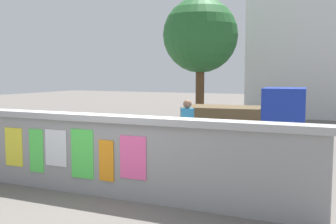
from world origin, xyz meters
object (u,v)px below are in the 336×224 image
object	(u,v)px
auto_rickshaw_truck	(250,119)
tree_roadside	(200,36)
bicycle_near	(128,140)
bicycle_far	(109,155)
motorcycle	(190,158)
person_walking	(187,124)

from	to	relation	value
auto_rickshaw_truck	tree_roadside	size ratio (longest dim) A/B	0.66
bicycle_near	bicycle_far	bearing A→B (deg)	-71.54
bicycle_far	tree_roadside	world-z (taller)	tree_roadside
auto_rickshaw_truck	tree_roadside	distance (m)	6.85
motorcycle	tree_roadside	bearing A→B (deg)	108.88
auto_rickshaw_truck	person_walking	xyz separation A→B (m)	(-0.97, -2.78, 0.09)
bicycle_near	tree_roadside	distance (m)	8.15
bicycle_near	tree_roadside	bearing A→B (deg)	93.69
bicycle_far	motorcycle	bearing A→B (deg)	0.21
auto_rickshaw_truck	person_walking	bearing A→B (deg)	-109.17
bicycle_near	tree_roadside	size ratio (longest dim) A/B	0.30
bicycle_far	person_walking	xyz separation A→B (m)	(1.37, 1.51, 0.62)
motorcycle	person_walking	xyz separation A→B (m)	(-0.67, 1.50, 0.52)
motorcycle	bicycle_far	world-z (taller)	bicycle_far
bicycle_near	bicycle_far	distance (m)	2.14
auto_rickshaw_truck	bicycle_near	size ratio (longest dim) A/B	2.18
person_walking	tree_roadside	size ratio (longest dim) A/B	0.29
motorcycle	bicycle_far	bearing A→B (deg)	-179.79
motorcycle	bicycle_far	xyz separation A→B (m)	(-2.04, -0.01, -0.10)
motorcycle	bicycle_far	distance (m)	2.04
bicycle_near	bicycle_far	size ratio (longest dim) A/B	1.02
tree_roadside	auto_rickshaw_truck	bearing A→B (deg)	-55.42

